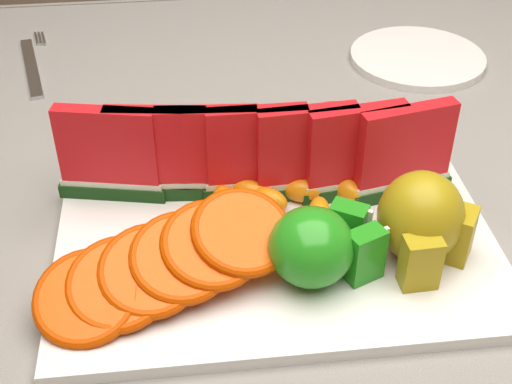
# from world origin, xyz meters

# --- Properties ---
(table) EXTENTS (1.40, 0.90, 0.75)m
(table) POSITION_xyz_m (0.00, 0.00, 0.65)
(table) COLOR #533620
(table) RESTS_ON ground
(tablecloth) EXTENTS (1.53, 1.03, 0.20)m
(tablecloth) POSITION_xyz_m (0.00, 0.00, 0.72)
(tablecloth) COLOR slate
(tablecloth) RESTS_ON table
(platter) EXTENTS (0.40, 0.30, 0.01)m
(platter) POSITION_xyz_m (-0.05, -0.08, 0.76)
(platter) COLOR silver
(platter) RESTS_ON tablecloth
(apple_cluster) EXTENTS (0.10, 0.08, 0.07)m
(apple_cluster) POSITION_xyz_m (-0.02, -0.14, 0.80)
(apple_cluster) COLOR #2A7B12
(apple_cluster) RESTS_ON platter
(pear_cluster) EXTENTS (0.10, 0.10, 0.08)m
(pear_cluster) POSITION_xyz_m (0.07, -0.13, 0.81)
(pear_cluster) COLOR #956414
(pear_cluster) RESTS_ON platter
(side_plate) EXTENTS (0.19, 0.19, 0.01)m
(side_plate) POSITION_xyz_m (0.19, 0.26, 0.76)
(side_plate) COLOR silver
(side_plate) RESTS_ON tablecloth
(fork) EXTENTS (0.05, 0.19, 0.00)m
(fork) POSITION_xyz_m (-0.32, 0.30, 0.76)
(fork) COLOR silver
(fork) RESTS_ON tablecloth
(watermelon_row) EXTENTS (0.39, 0.07, 0.10)m
(watermelon_row) POSITION_xyz_m (-0.06, -0.03, 0.82)
(watermelon_row) COLOR #11350E
(watermelon_row) RESTS_ON platter
(orange_fan_front) EXTENTS (0.24, 0.15, 0.06)m
(orange_fan_front) POSITION_xyz_m (-0.15, -0.15, 0.80)
(orange_fan_front) COLOR orange
(orange_fan_front) RESTS_ON platter
(orange_fan_back) EXTENTS (0.29, 0.11, 0.04)m
(orange_fan_back) POSITION_xyz_m (-0.06, 0.04, 0.79)
(orange_fan_back) COLOR orange
(orange_fan_back) RESTS_ON platter
(tangerine_segments) EXTENTS (0.19, 0.08, 0.02)m
(tangerine_segments) POSITION_xyz_m (-0.06, -0.05, 0.78)
(tangerine_segments) COLOR orange
(tangerine_segments) RESTS_ON platter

